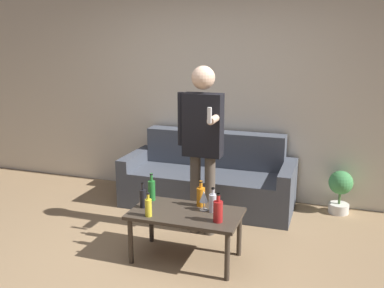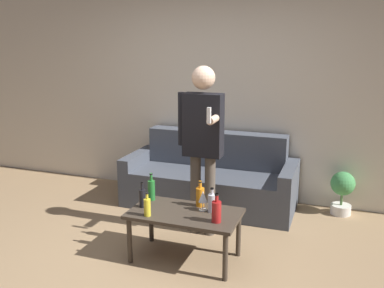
# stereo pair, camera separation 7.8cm
# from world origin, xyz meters

# --- Properties ---
(ground_plane) EXTENTS (16.00, 16.00, 0.00)m
(ground_plane) POSITION_xyz_m (0.00, 0.00, 0.00)
(ground_plane) COLOR #997A56
(wall_back) EXTENTS (8.00, 0.06, 2.70)m
(wall_back) POSITION_xyz_m (0.00, 2.16, 1.35)
(wall_back) COLOR beige
(wall_back) RESTS_ON ground_plane
(couch) EXTENTS (1.97, 0.81, 0.84)m
(couch) POSITION_xyz_m (0.08, 1.75, 0.30)
(couch) COLOR #474C56
(couch) RESTS_ON ground_plane
(coffee_table) EXTENTS (0.96, 0.54, 0.45)m
(coffee_table) POSITION_xyz_m (0.26, 0.42, 0.40)
(coffee_table) COLOR #3D3328
(coffee_table) RESTS_ON ground_plane
(bottle_orange) EXTENTS (0.08, 0.08, 0.24)m
(bottle_orange) POSITION_xyz_m (0.34, 0.59, 0.54)
(bottle_orange) COLOR orange
(bottle_orange) RESTS_ON coffee_table
(bottle_green) EXTENTS (0.07, 0.07, 0.26)m
(bottle_green) POSITION_xyz_m (-0.14, 0.58, 0.55)
(bottle_green) COLOR #23752D
(bottle_green) RESTS_ON coffee_table
(bottle_dark) EXTENTS (0.06, 0.06, 0.21)m
(bottle_dark) POSITION_xyz_m (-0.01, 0.23, 0.53)
(bottle_dark) COLOR yellow
(bottle_dark) RESTS_ON coffee_table
(bottle_yellow) EXTENTS (0.07, 0.07, 0.22)m
(bottle_yellow) POSITION_xyz_m (0.48, 0.50, 0.54)
(bottle_yellow) COLOR silver
(bottle_yellow) RESTS_ON coffee_table
(bottle_red) EXTENTS (0.08, 0.08, 0.25)m
(bottle_red) POSITION_xyz_m (0.58, 0.31, 0.55)
(bottle_red) COLOR #B21E1E
(bottle_red) RESTS_ON coffee_table
(bottle_clear) EXTENTS (0.06, 0.06, 0.23)m
(bottle_clear) POSITION_xyz_m (-0.14, 0.39, 0.54)
(bottle_clear) COLOR black
(bottle_clear) RESTS_ON coffee_table
(wine_glass_near) EXTENTS (0.08, 0.08, 0.18)m
(wine_glass_near) POSITION_xyz_m (0.39, 0.51, 0.57)
(wine_glass_near) COLOR silver
(wine_glass_near) RESTS_ON coffee_table
(person_standing_front) EXTENTS (0.44, 0.42, 1.67)m
(person_standing_front) POSITION_xyz_m (0.23, 0.97, 1.01)
(person_standing_front) COLOR brown
(person_standing_front) RESTS_ON ground_plane
(potted_plant) EXTENTS (0.27, 0.27, 0.49)m
(potted_plant) POSITION_xyz_m (1.55, 1.96, 0.29)
(potted_plant) COLOR silver
(potted_plant) RESTS_ON ground_plane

